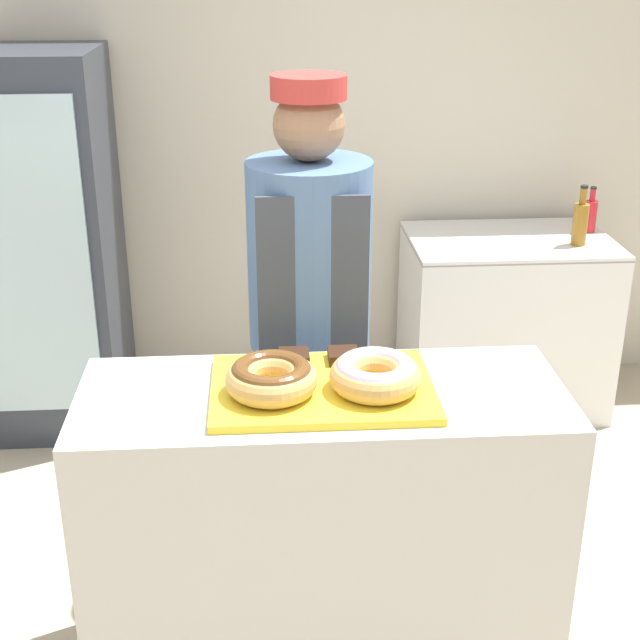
# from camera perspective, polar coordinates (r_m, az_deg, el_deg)

# --- Properties ---
(wall_back) EXTENTS (8.00, 0.06, 2.70)m
(wall_back) POSITION_cam_1_polar(r_m,az_deg,el_deg) (4.44, -1.85, 12.55)
(wall_back) COLOR beige
(wall_back) RESTS_ON ground_plane
(display_counter) EXTENTS (1.39, 0.55, 0.97)m
(display_counter) POSITION_cam_1_polar(r_m,az_deg,el_deg) (2.78, 0.15, -13.61)
(display_counter) COLOR beige
(display_counter) RESTS_ON ground_plane
(serving_tray) EXTENTS (0.62, 0.44, 0.02)m
(serving_tray) POSITION_cam_1_polar(r_m,az_deg,el_deg) (2.52, 0.16, -4.41)
(serving_tray) COLOR yellow
(serving_tray) RESTS_ON display_counter
(donut_chocolate_glaze) EXTENTS (0.26, 0.26, 0.09)m
(donut_chocolate_glaze) POSITION_cam_1_polar(r_m,az_deg,el_deg) (2.45, -3.13, -3.66)
(donut_chocolate_glaze) COLOR tan
(donut_chocolate_glaze) RESTS_ON serving_tray
(donut_light_glaze) EXTENTS (0.26, 0.26, 0.09)m
(donut_light_glaze) POSITION_cam_1_polar(r_m,az_deg,el_deg) (2.47, 3.56, -3.45)
(donut_light_glaze) COLOR tan
(donut_light_glaze) RESTS_ON serving_tray
(brownie_back_left) EXTENTS (0.09, 0.09, 0.03)m
(brownie_back_left) POSITION_cam_1_polar(r_m,az_deg,el_deg) (2.64, -1.67, -2.39)
(brownie_back_left) COLOR black
(brownie_back_left) RESTS_ON serving_tray
(brownie_back_right) EXTENTS (0.09, 0.09, 0.03)m
(brownie_back_right) POSITION_cam_1_polar(r_m,az_deg,el_deg) (2.65, 1.50, -2.30)
(brownie_back_right) COLOR black
(brownie_back_right) RESTS_ON serving_tray
(baker_person) EXTENTS (0.42, 0.42, 1.77)m
(baker_person) POSITION_cam_1_polar(r_m,az_deg,el_deg) (3.09, -0.66, -0.26)
(baker_person) COLOR #4C4C51
(baker_person) RESTS_ON ground_plane
(beverage_fridge) EXTENTS (0.57, 0.68, 1.74)m
(beverage_fridge) POSITION_cam_1_polar(r_m,az_deg,el_deg) (4.27, -16.81, 4.56)
(beverage_fridge) COLOR #333842
(beverage_fridge) RESTS_ON ground_plane
(chest_freezer) EXTENTS (0.96, 0.65, 0.86)m
(chest_freezer) POSITION_cam_1_polar(r_m,az_deg,el_deg) (4.48, 11.67, -0.06)
(chest_freezer) COLOR white
(chest_freezer) RESTS_ON ground_plane
(bottle_red) EXTENTS (0.06, 0.06, 0.22)m
(bottle_red) POSITION_cam_1_polar(r_m,az_deg,el_deg) (4.51, 16.92, 6.48)
(bottle_red) COLOR red
(bottle_red) RESTS_ON chest_freezer
(bottle_amber) EXTENTS (0.07, 0.07, 0.28)m
(bottle_amber) POSITION_cam_1_polar(r_m,az_deg,el_deg) (4.28, 16.32, 6.04)
(bottle_amber) COLOR #99661E
(bottle_amber) RESTS_ON chest_freezer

